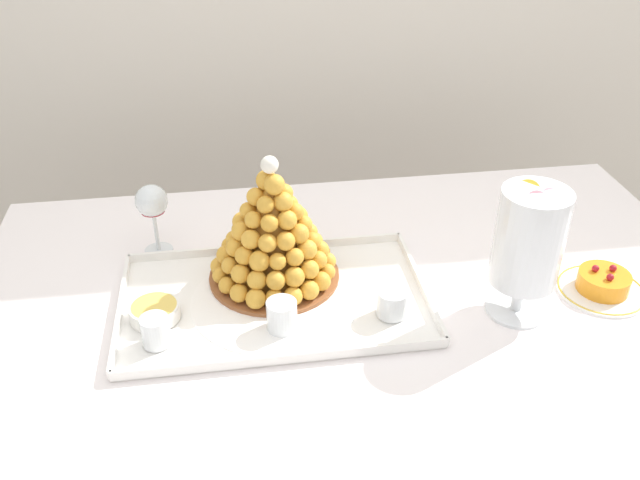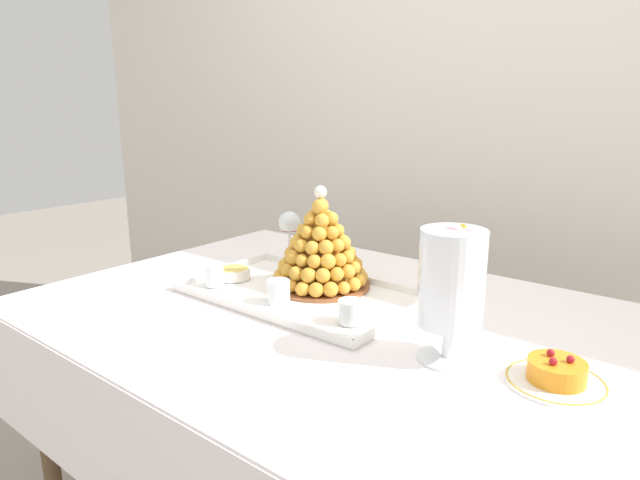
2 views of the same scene
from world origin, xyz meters
TOP-DOWN VIEW (x-y plane):
  - backdrop_wall at (0.00, 0.99)m, footprint 4.80×0.10m
  - buffet_table at (0.00, 0.00)m, footprint 1.51×1.02m
  - serving_tray at (-0.16, 0.03)m, footprint 0.58×0.36m
  - croquembouche at (-0.15, 0.10)m, footprint 0.26×0.26m
  - dessert_cup_left at (-0.37, -0.07)m, footprint 0.05×0.05m
  - dessert_cup_mid_left at (-0.15, -0.06)m, footprint 0.06×0.06m
  - dessert_cup_centre at (0.05, -0.05)m, footprint 0.06×0.06m
  - creme_brulee_ramekin at (-0.38, 0.01)m, footprint 0.09×0.09m
  - macaron_goblet at (0.29, -0.06)m, footprint 0.12×0.12m
  - fruit_tart_plate at (0.48, -0.03)m, footprint 0.17×0.17m
  - wine_glass at (-0.39, 0.25)m, footprint 0.07×0.07m

SIDE VIEW (x-z plane):
  - buffet_table at x=0.00m, z-range 0.30..1.08m
  - serving_tray at x=-0.16m, z-range 0.77..0.79m
  - fruit_tart_plate at x=0.48m, z-range 0.77..0.82m
  - creme_brulee_ramekin at x=-0.38m, z-range 0.79..0.81m
  - dessert_cup_centre at x=0.05m, z-range 0.78..0.83m
  - dessert_cup_left at x=-0.37m, z-range 0.78..0.84m
  - dessert_cup_mid_left at x=-0.15m, z-range 0.78..0.84m
  - croquembouche at x=-0.15m, z-range 0.76..1.02m
  - wine_glass at x=-0.39m, z-range 0.81..0.97m
  - macaron_goblet at x=0.29m, z-range 0.80..1.07m
  - backdrop_wall at x=0.00m, z-range 0.00..2.50m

